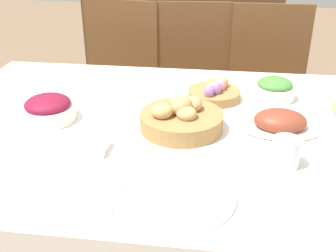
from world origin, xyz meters
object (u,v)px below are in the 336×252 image
(chair_far_right, at_px, (267,93))
(spoon, at_px, (260,203))
(green_salad_bowl, at_px, (274,89))
(knife, at_px, (247,202))
(drinking_cup, at_px, (286,152))
(beet_salad_bowl, at_px, (48,109))
(butter_dish, at_px, (85,146))
(sideboard, at_px, (182,47))
(chair_far_left, at_px, (117,86))
(bread_basket, at_px, (181,118))
(chair_far_center, at_px, (192,89))
(ham_platter, at_px, (280,122))
(egg_basket, at_px, (214,93))
(dinner_plate, at_px, (182,196))
(fork, at_px, (119,192))

(chair_far_right, height_order, spoon, chair_far_right)
(green_salad_bowl, height_order, knife, green_salad_bowl)
(chair_far_right, distance_m, drinking_cup, 1.17)
(beet_salad_bowl, distance_m, butter_dish, 0.26)
(sideboard, height_order, knife, sideboard)
(sideboard, bearing_deg, chair_far_left, -104.73)
(bread_basket, bearing_deg, green_salad_bowl, 42.45)
(chair_far_center, relative_size, ham_platter, 3.74)
(chair_far_right, relative_size, beet_salad_bowl, 5.42)
(knife, bearing_deg, drinking_cup, 62.52)
(green_salad_bowl, xyz_separation_m, drinking_cup, (-0.01, -0.47, 0.00))
(ham_platter, height_order, spoon, ham_platter)
(spoon, bearing_deg, butter_dish, 156.75)
(egg_basket, xyz_separation_m, beet_salad_bowl, (-0.55, -0.25, 0.01))
(chair_far_center, distance_m, ham_platter, 1.02)
(chair_far_right, height_order, sideboard, chair_far_right)
(dinner_plate, bearing_deg, egg_basket, 84.82)
(bread_basket, bearing_deg, ham_platter, 6.96)
(dinner_plate, xyz_separation_m, fork, (-0.16, 0.00, -0.00))
(chair_far_right, bearing_deg, dinner_plate, -104.68)
(sideboard, relative_size, fork, 8.41)
(green_salad_bowl, xyz_separation_m, spoon, (-0.09, -0.66, -0.04))
(chair_far_left, xyz_separation_m, knife, (0.66, -1.32, 0.25))
(chair_far_center, relative_size, chair_far_right, 1.00)
(chair_far_left, distance_m, green_salad_bowl, 1.06)
(drinking_cup, bearing_deg, fork, -156.23)
(chair_far_left, relative_size, fork, 5.73)
(fork, height_order, drinking_cup, drinking_cup)
(fork, bearing_deg, butter_dish, 130.10)
(dinner_plate, bearing_deg, chair_far_center, 93.36)
(chair_far_left, bearing_deg, chair_far_right, 6.26)
(butter_dish, bearing_deg, drinking_cup, -0.36)
(knife, height_order, drinking_cup, drinking_cup)
(egg_basket, bearing_deg, beet_salad_bowl, -155.31)
(green_salad_bowl, height_order, fork, green_salad_bowl)
(beet_salad_bowl, height_order, spoon, beet_salad_bowl)
(beet_salad_bowl, bearing_deg, green_salad_bowl, 20.48)
(chair_far_left, relative_size, dinner_plate, 3.62)
(sideboard, distance_m, ham_platter, 2.03)
(beet_salad_bowl, bearing_deg, chair_far_left, 90.86)
(chair_far_left, height_order, spoon, chair_far_left)
(egg_basket, height_order, butter_dish, egg_basket)
(sideboard, xyz_separation_m, bread_basket, (0.19, -1.97, 0.35))
(bread_basket, relative_size, ham_platter, 1.03)
(chair_far_left, distance_m, fork, 1.39)
(sideboard, xyz_separation_m, knife, (0.39, -2.34, 0.32))
(knife, bearing_deg, beet_salad_bowl, 152.22)
(green_salad_bowl, bearing_deg, beet_salad_bowl, -159.52)
(chair_far_left, distance_m, beet_salad_bowl, 0.99)
(drinking_cup, bearing_deg, knife, -119.71)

